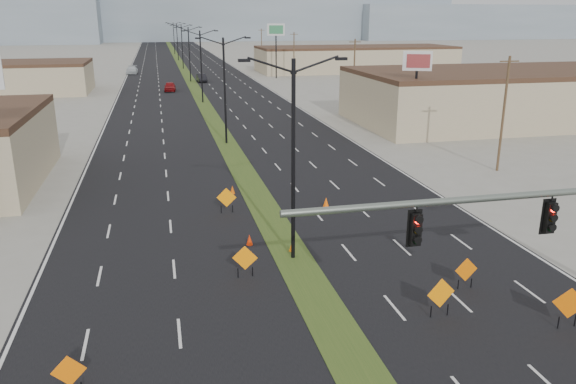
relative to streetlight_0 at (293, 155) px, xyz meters
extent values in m
cube|color=black|center=(0.00, 88.00, -5.42)|extent=(25.00, 400.00, 0.02)
cube|color=#2F4C1B|center=(0.00, 88.00, -5.42)|extent=(2.00, 400.00, 0.04)
cube|color=tan|center=(34.00, 33.00, -2.67)|extent=(36.00, 18.00, 5.50)
cube|color=tan|center=(38.00, 98.00, -2.92)|extent=(44.00, 16.00, 5.00)
cube|color=gray|center=(40.00, 288.00, 8.58)|extent=(220.00, 50.00, 28.00)
cube|color=gray|center=(180.00, 278.00, 3.58)|extent=(160.00, 50.00, 18.00)
cube|color=gray|center=(-30.00, 308.00, 10.58)|extent=(140.00, 50.00, 32.00)
cylinder|color=slate|center=(5.20, -10.00, 0.68)|extent=(16.00, 0.24, 0.24)
cube|color=black|center=(1.70, -10.00, -0.20)|extent=(0.50, 0.28, 1.30)
sphere|color=#FF0C05|center=(1.70, -10.16, 0.15)|extent=(0.22, 0.22, 0.22)
cube|color=black|center=(6.70, -10.00, -0.20)|extent=(0.50, 0.28, 1.30)
sphere|color=#FF0C05|center=(6.70, -10.16, 0.15)|extent=(0.22, 0.22, 0.22)
cylinder|color=black|center=(0.00, 0.00, -0.42)|extent=(0.20, 0.20, 10.00)
cube|color=black|center=(-2.30, 0.00, 4.53)|extent=(0.55, 0.24, 0.14)
cube|color=black|center=(2.30, 0.00, 4.53)|extent=(0.55, 0.24, 0.14)
cylinder|color=black|center=(0.00, 28.00, -0.42)|extent=(0.20, 0.20, 10.00)
cube|color=black|center=(-2.30, 28.00, 4.53)|extent=(0.55, 0.24, 0.14)
cube|color=black|center=(2.30, 28.00, 4.53)|extent=(0.55, 0.24, 0.14)
cylinder|color=black|center=(0.00, 56.00, -0.42)|extent=(0.20, 0.20, 10.00)
cube|color=black|center=(-2.30, 56.00, 4.53)|extent=(0.55, 0.24, 0.14)
cube|color=black|center=(2.30, 56.00, 4.53)|extent=(0.55, 0.24, 0.14)
cylinder|color=black|center=(0.00, 84.00, -0.42)|extent=(0.20, 0.20, 10.00)
cube|color=black|center=(-2.30, 84.00, 4.53)|extent=(0.55, 0.24, 0.14)
cube|color=black|center=(2.30, 84.00, 4.53)|extent=(0.55, 0.24, 0.14)
cylinder|color=black|center=(0.00, 112.00, -0.42)|extent=(0.20, 0.20, 10.00)
cube|color=black|center=(-2.30, 112.00, 4.53)|extent=(0.55, 0.24, 0.14)
cube|color=black|center=(2.30, 112.00, 4.53)|extent=(0.55, 0.24, 0.14)
cylinder|color=black|center=(0.00, 140.00, -0.42)|extent=(0.20, 0.20, 10.00)
cube|color=black|center=(-2.30, 140.00, 4.53)|extent=(0.55, 0.24, 0.14)
cube|color=black|center=(2.30, 140.00, 4.53)|extent=(0.55, 0.24, 0.14)
cylinder|color=black|center=(0.00, 168.00, -0.42)|extent=(0.20, 0.20, 10.00)
cube|color=black|center=(-2.30, 168.00, 4.53)|extent=(0.55, 0.24, 0.14)
cube|color=black|center=(2.30, 168.00, 4.53)|extent=(0.55, 0.24, 0.14)
cylinder|color=#4C3823|center=(20.00, 13.00, -0.92)|extent=(0.20, 0.20, 9.00)
cube|color=#4C3823|center=(20.00, 13.00, 3.18)|extent=(1.60, 0.10, 0.10)
cylinder|color=#4C3823|center=(20.00, 48.00, -0.92)|extent=(0.20, 0.20, 9.00)
cube|color=#4C3823|center=(20.00, 48.00, 3.18)|extent=(1.60, 0.10, 0.10)
cylinder|color=#4C3823|center=(20.00, 83.00, -0.92)|extent=(0.20, 0.20, 9.00)
cube|color=#4C3823|center=(20.00, 83.00, 3.18)|extent=(1.60, 0.10, 0.10)
cylinder|color=#4C3823|center=(20.00, 118.00, -0.92)|extent=(0.20, 0.20, 9.00)
cube|color=#4C3823|center=(20.00, 118.00, 3.18)|extent=(1.60, 0.10, 0.10)
imported|color=maroon|center=(-4.24, 70.17, -4.67)|extent=(2.06, 4.51, 1.50)
imported|color=black|center=(2.00, 83.02, -4.68)|extent=(1.85, 4.58, 1.48)
imported|color=silver|center=(-11.43, 102.15, -4.61)|extent=(2.48, 5.63, 1.61)
cube|color=orange|center=(-9.59, -9.00, -4.49)|extent=(1.11, 0.11, 1.11)
cube|color=orange|center=(-2.72, -1.64, -4.42)|extent=(1.17, 0.32, 1.20)
cylinder|color=black|center=(-3.07, -1.64, -5.17)|extent=(0.05, 0.05, 0.50)
cylinder|color=black|center=(-2.37, -1.64, -5.17)|extent=(0.05, 0.05, 0.50)
cube|color=orange|center=(-2.45, 7.67, -4.39)|extent=(1.22, 0.28, 1.23)
cylinder|color=black|center=(-2.81, 7.67, -5.16)|extent=(0.05, 0.05, 0.51)
cylinder|color=black|center=(-2.09, 7.67, -5.16)|extent=(0.05, 0.05, 0.51)
cube|color=orange|center=(4.51, -7.07, -4.34)|extent=(1.29, 0.21, 1.29)
cylinder|color=black|center=(4.13, -7.07, -5.15)|extent=(0.05, 0.05, 0.54)
cylinder|color=black|center=(4.89, -7.07, -5.15)|extent=(0.05, 0.05, 0.54)
cube|color=#DE5E04|center=(9.03, -9.00, -4.33)|extent=(1.22, 0.55, 1.31)
cylinder|color=black|center=(8.65, -9.00, -5.15)|extent=(0.05, 0.05, 0.55)
cylinder|color=black|center=(9.41, -9.00, -5.15)|extent=(0.05, 0.05, 0.55)
cube|color=#E56504|center=(6.84, -5.02, -4.48)|extent=(1.13, 0.09, 1.13)
cylinder|color=black|center=(6.51, -5.02, -5.18)|extent=(0.05, 0.05, 0.47)
cylinder|color=black|center=(7.16, -5.02, -5.18)|extent=(0.05, 0.05, 0.47)
cone|color=#E46504|center=(0.13, 0.81, -5.15)|extent=(0.40, 0.40, 0.55)
cone|color=red|center=(-1.90, 2.20, -5.12)|extent=(0.43, 0.43, 0.60)
cone|color=#FF5C05|center=(3.97, 7.39, -5.09)|extent=(0.42, 0.42, 0.65)
cone|color=#E15204|center=(-1.58, 11.58, -5.12)|extent=(0.44, 0.44, 0.60)
cylinder|color=black|center=(18.73, 26.13, -1.85)|extent=(0.24, 0.24, 7.14)
cube|color=white|center=(18.73, 26.13, 2.29)|extent=(2.74, 1.41, 1.88)
cube|color=#963233|center=(18.73, 25.93, 2.29)|extent=(2.10, 0.91, 1.32)
cylinder|color=black|center=(17.18, 86.49, -1.06)|extent=(0.24, 0.24, 8.72)
cube|color=white|center=(17.18, 86.49, 3.99)|extent=(3.40, 1.32, 2.30)
cube|color=#368856|center=(17.18, 86.29, 3.99)|extent=(2.65, 0.84, 1.61)
camera|label=1|loc=(-6.17, -25.71, 6.42)|focal=35.00mm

